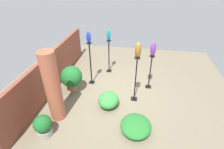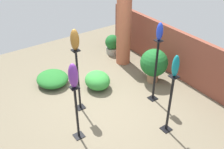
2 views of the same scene
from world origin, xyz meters
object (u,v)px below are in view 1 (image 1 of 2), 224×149
at_px(art_vase_bronze, 138,50).
at_px(art_vase_violet, 153,49).
at_px(pedestal_bronze, 135,81).
at_px(brick_pillar, 53,88).
at_px(potted_plant_front_right, 72,77).
at_px(art_vase_cobalt, 89,37).
at_px(pedestal_violet, 150,74).
at_px(potted_plant_mid_right, 43,126).
at_px(art_vase_teal, 109,35).
at_px(pedestal_cobalt, 91,65).
at_px(pedestal_teal, 109,58).

distance_m(art_vase_bronze, art_vase_violet, 0.94).
bearing_deg(pedestal_bronze, brick_pillar, 118.56).
distance_m(art_vase_bronze, potted_plant_front_right, 2.45).
distance_m(art_vase_violet, art_vase_cobalt, 2.10).
bearing_deg(brick_pillar, pedestal_violet, -53.20).
relative_size(potted_plant_mid_right, potted_plant_front_right, 0.66).
bearing_deg(art_vase_teal, pedestal_cobalt, 152.95).
xyz_separation_m(brick_pillar, potted_plant_mid_right, (-0.66, 0.07, -0.71)).
xyz_separation_m(pedestal_teal, pedestal_violet, (-0.88, -1.60, -0.05)).
distance_m(art_vase_cobalt, potted_plant_mid_right, 2.96).
bearing_deg(art_vase_cobalt, potted_plant_front_right, 138.54).
distance_m(pedestal_teal, potted_plant_mid_right, 3.62).
bearing_deg(pedestal_bronze, art_vase_cobalt, 66.28).
relative_size(art_vase_teal, art_vase_bronze, 0.96).
height_order(brick_pillar, potted_plant_mid_right, brick_pillar).
relative_size(pedestal_cobalt, art_vase_cobalt, 3.91).
bearing_deg(pedestal_teal, pedestal_cobalt, 152.95).
xyz_separation_m(pedestal_teal, potted_plant_front_right, (-1.53, 1.00, -0.07)).
height_order(art_vase_teal, art_vase_cobalt, art_vase_cobalt).
height_order(pedestal_violet, potted_plant_mid_right, pedestal_violet).
bearing_deg(pedestal_bronze, potted_plant_mid_right, 129.76).
bearing_deg(art_vase_bronze, potted_plant_mid_right, 129.76).
bearing_deg(pedestal_bronze, pedestal_cobalt, 66.28).
distance_m(pedestal_bronze, pedestal_cobalt, 1.77).
relative_size(pedestal_cobalt, potted_plant_mid_right, 2.57).
bearing_deg(brick_pillar, pedestal_teal, -18.99).
distance_m(pedestal_bronze, potted_plant_front_right, 2.14).
relative_size(brick_pillar, potted_plant_front_right, 2.20).
bearing_deg(art_vase_violet, pedestal_bronze, 149.01).
height_order(brick_pillar, pedestal_violet, brick_pillar).
distance_m(pedestal_bronze, art_vase_bronze, 1.04).
distance_m(pedestal_violet, art_vase_violet, 0.91).
bearing_deg(art_vase_cobalt, art_vase_teal, -27.05).
relative_size(brick_pillar, pedestal_bronze, 1.35).
xyz_separation_m(pedestal_violet, potted_plant_mid_right, (-2.58, 2.64, -0.25)).
distance_m(brick_pillar, art_vase_teal, 3.00).
xyz_separation_m(pedestal_teal, potted_plant_mid_right, (-3.46, 1.04, -0.30)).
relative_size(pedestal_teal, pedestal_cobalt, 0.85).
height_order(brick_pillar, potted_plant_front_right, brick_pillar).
xyz_separation_m(pedestal_violet, art_vase_teal, (0.88, 1.60, 0.99)).
height_order(pedestal_violet, art_vase_violet, art_vase_violet).
height_order(art_vase_teal, art_vase_bronze, art_vase_bronze).
relative_size(brick_pillar, art_vase_teal, 4.67).
distance_m(pedestal_teal, pedestal_cobalt, 1.07).
xyz_separation_m(pedestal_bronze, potted_plant_mid_right, (-1.81, 2.17, -0.39)).
relative_size(art_vase_teal, art_vase_cobalt, 1.09).
xyz_separation_m(brick_pillar, art_vase_violet, (1.92, -2.56, 0.45)).
relative_size(pedestal_teal, pedestal_bronze, 0.89).
height_order(pedestal_bronze, art_vase_cobalt, art_vase_cobalt).
relative_size(pedestal_violet, art_vase_bronze, 2.69).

